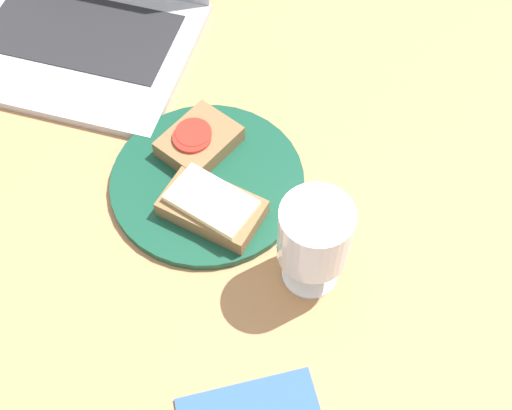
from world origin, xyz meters
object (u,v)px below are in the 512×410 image
Objects in this scene: plate at (206,182)px; wine_glass at (315,237)px; sandwich_with_cheese at (212,207)px; sandwich_with_tomato at (198,141)px.

wine_glass is (15.35, -8.62, 8.01)cm from plate.
sandwich_with_cheese is 0.99× the size of wine_glass.
sandwich_with_tomato is at bearing 118.12° from plate.
plate is at bearing 150.67° from wine_glass.
wine_glass is at bearing -29.33° from plate.
sandwich_with_cheese is (2.31, -4.50, 2.05)cm from plate.
sandwich_with_cheese is at bearing 162.46° from wine_glass.
wine_glass reaches higher than sandwich_with_cheese.
plate is 2.11× the size of sandwich_with_tomato.
sandwich_with_cheese is at bearing -62.35° from sandwich_with_tomato.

